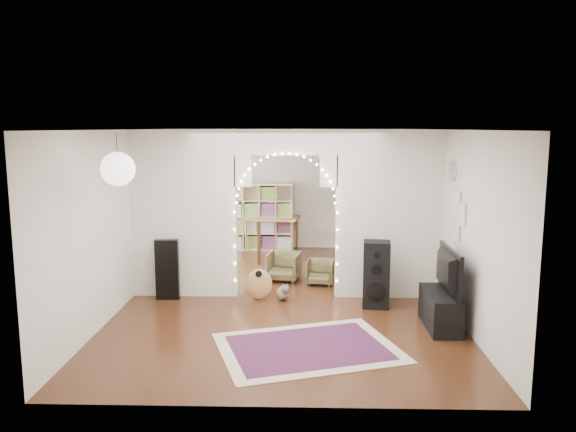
{
  "coord_description": "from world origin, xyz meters",
  "views": [
    {
      "loc": [
        0.27,
        -8.92,
        2.73
      ],
      "look_at": [
        0.02,
        0.3,
        1.27
      ],
      "focal_mm": 35.0,
      "sensor_mm": 36.0,
      "label": 1
    }
  ],
  "objects_px": {
    "dining_chair_right": "(320,272)",
    "floor_speaker": "(376,274)",
    "dining_table": "(272,220)",
    "dining_chair_left": "(284,266)",
    "bookcase": "(260,217)",
    "media_console": "(440,310)",
    "acoustic_guitar": "(259,272)"
  },
  "relations": [
    {
      "from": "acoustic_guitar",
      "to": "dining_chair_right",
      "type": "distance_m",
      "value": 1.4
    },
    {
      "from": "floor_speaker",
      "to": "dining_table",
      "type": "bearing_deg",
      "value": 120.77
    },
    {
      "from": "dining_chair_right",
      "to": "floor_speaker",
      "type": "bearing_deg",
      "value": -49.48
    },
    {
      "from": "dining_table",
      "to": "media_console",
      "type": "bearing_deg",
      "value": -53.98
    },
    {
      "from": "bookcase",
      "to": "media_console",
      "type": "bearing_deg",
      "value": -62.66
    },
    {
      "from": "acoustic_guitar",
      "to": "bookcase",
      "type": "distance_m",
      "value": 3.77
    },
    {
      "from": "media_console",
      "to": "bookcase",
      "type": "height_order",
      "value": "bookcase"
    },
    {
      "from": "floor_speaker",
      "to": "dining_table",
      "type": "distance_m",
      "value": 4.46
    },
    {
      "from": "floor_speaker",
      "to": "dining_table",
      "type": "height_order",
      "value": "floor_speaker"
    },
    {
      "from": "bookcase",
      "to": "dining_chair_left",
      "type": "relative_size",
      "value": 2.67
    },
    {
      "from": "floor_speaker",
      "to": "bookcase",
      "type": "distance_m",
      "value": 4.58
    },
    {
      "from": "media_console",
      "to": "dining_chair_right",
      "type": "distance_m",
      "value": 2.67
    },
    {
      "from": "dining_chair_right",
      "to": "dining_table",
      "type": "bearing_deg",
      "value": 117.09
    },
    {
      "from": "bookcase",
      "to": "dining_chair_right",
      "type": "xyz_separation_m",
      "value": [
        1.27,
        -2.81,
        -0.54
      ]
    },
    {
      "from": "media_console",
      "to": "dining_chair_left",
      "type": "relative_size",
      "value": 1.77
    },
    {
      "from": "floor_speaker",
      "to": "media_console",
      "type": "bearing_deg",
      "value": -42.09
    },
    {
      "from": "dining_table",
      "to": "dining_chair_right",
      "type": "distance_m",
      "value": 3.02
    },
    {
      "from": "floor_speaker",
      "to": "dining_chair_left",
      "type": "distance_m",
      "value": 2.11
    },
    {
      "from": "floor_speaker",
      "to": "bookcase",
      "type": "height_order",
      "value": "bookcase"
    },
    {
      "from": "dining_chair_left",
      "to": "dining_chair_right",
      "type": "relative_size",
      "value": 1.18
    },
    {
      "from": "floor_speaker",
      "to": "dining_chair_left",
      "type": "height_order",
      "value": "floor_speaker"
    },
    {
      "from": "bookcase",
      "to": "dining_chair_right",
      "type": "distance_m",
      "value": 3.13
    },
    {
      "from": "acoustic_guitar",
      "to": "dining_chair_right",
      "type": "height_order",
      "value": "acoustic_guitar"
    },
    {
      "from": "floor_speaker",
      "to": "media_console",
      "type": "xyz_separation_m",
      "value": [
        0.77,
        -0.88,
        -0.26
      ]
    },
    {
      "from": "acoustic_guitar",
      "to": "media_console",
      "type": "distance_m",
      "value": 2.87
    },
    {
      "from": "acoustic_guitar",
      "to": "bookcase",
      "type": "relative_size",
      "value": 0.7
    },
    {
      "from": "dining_chair_left",
      "to": "acoustic_guitar",
      "type": "bearing_deg",
      "value": -95.97
    },
    {
      "from": "acoustic_guitar",
      "to": "dining_chair_right",
      "type": "bearing_deg",
      "value": 33.44
    },
    {
      "from": "media_console",
      "to": "dining_chair_right",
      "type": "height_order",
      "value": "media_console"
    },
    {
      "from": "dining_chair_right",
      "to": "media_console",
      "type": "bearing_deg",
      "value": -45.89
    },
    {
      "from": "bookcase",
      "to": "dining_chair_left",
      "type": "bearing_deg",
      "value": -79.05
    },
    {
      "from": "dining_table",
      "to": "dining_chair_right",
      "type": "bearing_deg",
      "value": -62.01
    }
  ]
}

